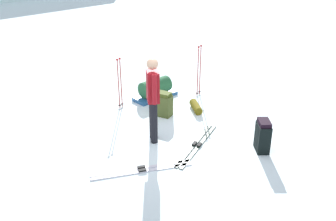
{
  "coord_description": "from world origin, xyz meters",
  "views": [
    {
      "loc": [
        -4.26,
        -5.06,
        3.81
      ],
      "look_at": [
        0.0,
        0.0,
        0.7
      ],
      "focal_mm": 41.07,
      "sensor_mm": 36.0,
      "label": 1
    }
  ],
  "objects": [
    {
      "name": "ground_plane",
      "position": [
        0.0,
        0.0,
        0.0
      ],
      "size": [
        80.0,
        80.0,
        0.0
      ],
      "primitive_type": "plane",
      "color": "white"
    },
    {
      "name": "skier_standing",
      "position": [
        -0.15,
        0.27,
        0.95
      ],
      "size": [
        0.36,
        0.5,
        1.7
      ],
      "color": "black",
      "rests_on": "ground_plane"
    },
    {
      "name": "ski_pair_near",
      "position": [
        0.35,
        -0.46,
        0.01
      ],
      "size": [
        1.71,
        0.9,
        0.05
      ],
      "color": "black",
      "rests_on": "ground_plane"
    },
    {
      "name": "ski_pair_far",
      "position": [
        -0.98,
        -0.45,
        0.01
      ],
      "size": [
        1.71,
        0.9,
        0.05
      ],
      "color": "silver",
      "rests_on": "ground_plane"
    },
    {
      "name": "backpack_large_dark",
      "position": [
        0.71,
        1.01,
        0.27
      ],
      "size": [
        0.37,
        0.43,
        0.56
      ],
      "color": "#424D21",
      "rests_on": "ground_plane"
    },
    {
      "name": "backpack_bright",
      "position": [
        1.18,
        -1.37,
        0.31
      ],
      "size": [
        0.41,
        0.44,
        0.63
      ],
      "color": "black",
      "rests_on": "ground_plane"
    },
    {
      "name": "ski_poles_planted_near",
      "position": [
        0.23,
        2.01,
        0.67
      ],
      "size": [
        0.16,
        0.1,
        1.21
      ],
      "color": "maroon",
      "rests_on": "ground_plane"
    },
    {
      "name": "ski_poles_planted_far",
      "position": [
        2.17,
        1.38,
        0.72
      ],
      "size": [
        0.19,
        0.11,
        1.29
      ],
      "color": "maroon",
      "rests_on": "ground_plane"
    },
    {
      "name": "gear_sled",
      "position": [
        1.2,
        1.93,
        0.22
      ],
      "size": [
        1.14,
        0.49,
        0.49
      ],
      "color": "#214F82",
      "rests_on": "ground_plane"
    },
    {
      "name": "sleeping_mat_rolled",
      "position": [
        1.46,
        0.73,
        0.09
      ],
      "size": [
        0.43,
        0.57,
        0.18
      ],
      "primitive_type": "cylinder",
      "rotation": [
        0.0,
        1.57,
        1.05
      ],
      "color": "#605511",
      "rests_on": "ground_plane"
    }
  ]
}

